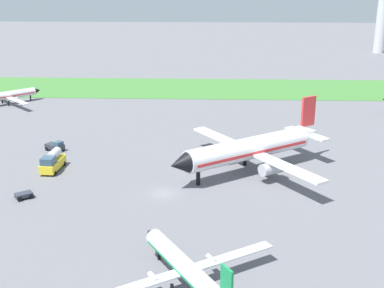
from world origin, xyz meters
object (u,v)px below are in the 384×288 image
(airplane_midfield_jet, at_px, (251,148))
(airplane_taxiing_turboprop, at_px, (7,95))
(fuel_truck_near_gate, at_px, (52,161))
(pushback_tug_by_runway, at_px, (55,146))
(airplane_foreground_turboprop, at_px, (186,268))
(baggage_cart_midfield, at_px, (24,195))

(airplane_midfield_jet, height_order, airplane_taxiing_turboprop, airplane_midfield_jet)
(fuel_truck_near_gate, height_order, pushback_tug_by_runway, fuel_truck_near_gate)
(airplane_taxiing_turboprop, distance_m, pushback_tug_by_runway, 42.18)
(airplane_taxiing_turboprop, distance_m, fuel_truck_near_gate, 51.95)
(airplane_foreground_turboprop, height_order, baggage_cart_midfield, airplane_foreground_turboprop)
(baggage_cart_midfield, bearing_deg, airplane_foreground_turboprop, 102.35)
(airplane_midfield_jet, xyz_separation_m, airplane_foreground_turboprop, (-9.16, -33.80, -1.67))
(fuel_truck_near_gate, bearing_deg, airplane_foreground_turboprop, 40.01)
(baggage_cart_midfield, bearing_deg, fuel_truck_near_gate, -131.22)
(baggage_cart_midfield, bearing_deg, airplane_midfield_jet, 162.59)
(airplane_taxiing_turboprop, relative_size, fuel_truck_near_gate, 2.49)
(airplane_foreground_turboprop, xyz_separation_m, pushback_tug_by_runway, (-26.89, 42.90, -1.49))
(airplane_foreground_turboprop, distance_m, fuel_truck_near_gate, 41.01)
(airplane_foreground_turboprop, xyz_separation_m, fuel_truck_near_gate, (-24.36, 32.98, -0.83))
(airplane_foreground_turboprop, bearing_deg, pushback_tug_by_runway, -0.22)
(airplane_taxiing_turboprop, height_order, baggage_cart_midfield, airplane_taxiing_turboprop)
(fuel_truck_near_gate, height_order, baggage_cart_midfield, fuel_truck_near_gate)
(airplane_midfield_jet, relative_size, pushback_tug_by_runway, 6.89)
(airplane_midfield_jet, bearing_deg, airplane_foreground_turboprop, 39.69)
(airplane_taxiing_turboprop, relative_size, airplane_foreground_turboprop, 0.86)
(airplane_foreground_turboprop, bearing_deg, airplane_midfield_jet, -47.46)
(airplane_foreground_turboprop, distance_m, pushback_tug_by_runway, 50.65)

